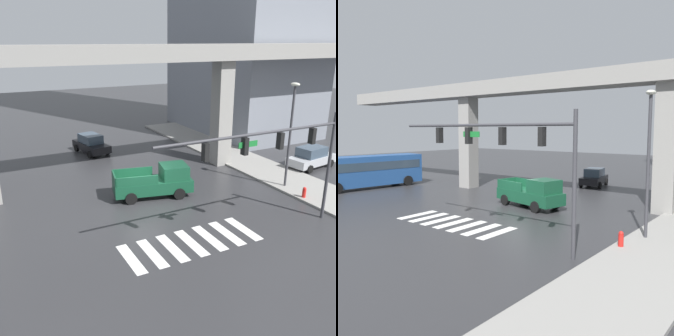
{
  "view_description": "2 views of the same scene",
  "coord_description": "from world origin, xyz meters",
  "views": [
    {
      "loc": [
        -8.88,
        -20.57,
        9.86
      ],
      "look_at": [
        2.12,
        0.77,
        1.69
      ],
      "focal_mm": 40.51,
      "sensor_mm": 36.0,
      "label": 1
    },
    {
      "loc": [
        15.3,
        -20.21,
        5.35
      ],
      "look_at": [
        -0.76,
        -0.14,
        2.69
      ],
      "focal_mm": 39.16,
      "sensor_mm": 36.0,
      "label": 2
    }
  ],
  "objects": [
    {
      "name": "ground_plane",
      "position": [
        0.0,
        0.0,
        0.0
      ],
      "size": [
        120.0,
        120.0,
        0.0
      ],
      "primitive_type": "plane",
      "color": "#2D2D30"
    },
    {
      "name": "crosswalk_stripes",
      "position": [
        -0.0,
        -5.93,
        0.01
      ],
      "size": [
        7.15,
        2.8,
        0.01
      ],
      "color": "silver",
      "rests_on": "ground"
    },
    {
      "name": "elevated_overpass",
      "position": [
        0.0,
        4.27,
        8.18
      ],
      "size": [
        52.04,
        2.36,
        9.55
      ],
      "color": "gray",
      "rests_on": "ground"
    },
    {
      "name": "pickup_truck",
      "position": [
        1.13,
        0.43,
        0.99
      ],
      "size": [
        5.39,
        2.98,
        2.08
      ],
      "color": "#14472D",
      "rests_on": "ground"
    },
    {
      "name": "city_bus",
      "position": [
        -15.78,
        -2.29,
        1.72
      ],
      "size": [
        3.55,
        10.99,
        2.99
      ],
      "color": "#234C8C",
      "rests_on": "ground"
    },
    {
      "name": "sedan_black",
      "position": [
        0.16,
        12.24,
        0.85
      ],
      "size": [
        2.55,
        4.55,
        1.72
      ],
      "color": "black",
      "rests_on": "ground"
    },
    {
      "name": "traffic_signal_mast",
      "position": [
        4.58,
        -6.91,
        4.66
      ],
      "size": [
        10.89,
        0.32,
        6.2
      ],
      "color": "#38383D",
      "rests_on": "ground"
    },
    {
      "name": "street_lamp_near_corner",
      "position": [
        9.73,
        -2.34,
        4.56
      ],
      "size": [
        0.44,
        0.7,
        7.24
      ],
      "color": "#38383D",
      "rests_on": "ground"
    },
    {
      "name": "fire_hydrant",
      "position": [
        9.33,
        -4.48,
        0.43
      ],
      "size": [
        0.24,
        0.24,
        0.85
      ],
      "color": "red",
      "rests_on": "ground"
    }
  ]
}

